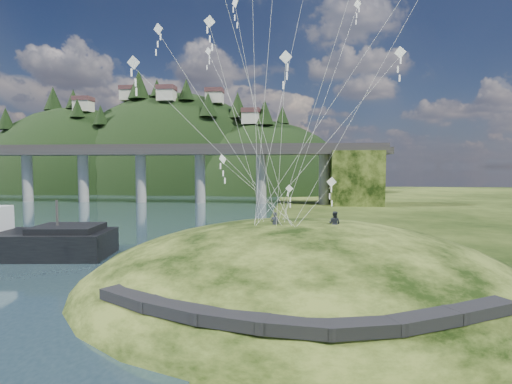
{
  "coord_description": "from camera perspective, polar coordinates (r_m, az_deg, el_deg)",
  "views": [
    {
      "loc": [
        7.42,
        -28.86,
        9.22
      ],
      "look_at": [
        4.0,
        6.0,
        7.0
      ],
      "focal_mm": 28.0,
      "sensor_mm": 36.0,
      "label": 1
    }
  ],
  "objects": [
    {
      "name": "footpath",
      "position": [
        20.41,
        5.6,
        -16.86
      ],
      "size": [
        22.29,
        5.84,
        0.83
      ],
      "color": "black",
      "rests_on": "ground"
    },
    {
      "name": "bridge",
      "position": [
        104.57,
        -13.33,
        3.8
      ],
      "size": [
        160.0,
        11.0,
        15.0
      ],
      "color": "#2D2B2B",
      "rests_on": "ground"
    },
    {
      "name": "kite_flyers",
      "position": [
        30.3,
        8.79,
        -2.76
      ],
      "size": [
        5.42,
        1.45,
        1.91
      ],
      "color": "#23262E",
      "rests_on": "ground"
    },
    {
      "name": "far_ridge",
      "position": [
        160.28,
        -12.99,
        -2.43
      ],
      "size": [
        153.0,
        70.0,
        94.5
      ],
      "color": "black",
      "rests_on": "ground"
    },
    {
      "name": "wooden_dock",
      "position": [
        36.6,
        -10.43,
        -10.36
      ],
      "size": [
        13.07,
        5.52,
        0.93
      ],
      "color": "#321A14",
      "rests_on": "ground"
    },
    {
      "name": "kite_swarm",
      "position": [
        32.42,
        4.01,
        22.15
      ],
      "size": [
        20.66,
        16.97,
        21.71
      ],
      "color": "white",
      "rests_on": "ground"
    },
    {
      "name": "ground",
      "position": [
        31.2,
        -8.66,
        -13.61
      ],
      "size": [
        320.0,
        320.0,
        0.0
      ],
      "primitive_type": "plane",
      "color": "black",
      "rests_on": "ground"
    },
    {
      "name": "grass_hill",
      "position": [
        32.68,
        6.55,
        -15.55
      ],
      "size": [
        36.0,
        32.0,
        13.0
      ],
      "color": "black",
      "rests_on": "ground"
    }
  ]
}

